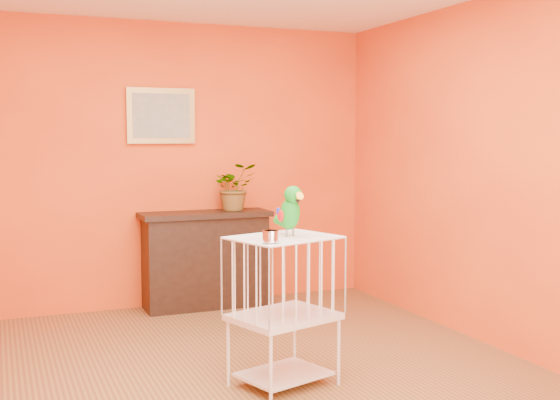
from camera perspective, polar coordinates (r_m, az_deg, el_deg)
name	(u,v)px	position (r m, az deg, el deg)	size (l,w,h in m)	color
ground	(242,384)	(4.60, -3.11, -14.68)	(4.50, 4.50, 0.00)	brown
room_shell	(241,133)	(4.33, -3.21, 5.46)	(4.50, 4.50, 4.50)	#EA5216
console_cabinet	(206,259)	(6.48, -6.07, -4.83)	(1.19, 0.43, 0.88)	black
potted_plant	(234,192)	(6.51, -3.78, 0.65)	(0.39, 0.44, 0.34)	#26722D
framed_picture	(161,116)	(6.47, -9.64, 6.76)	(0.62, 0.04, 0.50)	#A47F3A
birdcage	(284,309)	(4.42, 0.30, -8.85)	(0.72, 0.63, 0.94)	silver
feed_cup	(271,236)	(4.08, -0.76, -2.96)	(0.10, 0.10, 0.07)	silver
parrot	(290,210)	(4.36, 0.82, -0.83)	(0.16, 0.29, 0.32)	#59544C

